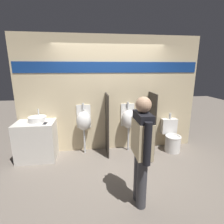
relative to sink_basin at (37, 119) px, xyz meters
name	(u,v)px	position (x,y,z in m)	size (l,w,h in m)	color
ground_plane	(113,159)	(1.61, -0.34, -0.91)	(16.00, 16.00, 0.00)	#70665B
display_wall	(110,95)	(1.61, 0.26, 0.46)	(4.24, 0.07, 2.70)	beige
sink_counter	(37,141)	(-0.05, -0.06, -0.48)	(0.82, 0.58, 0.85)	silver
sink_basin	(37,119)	(0.00, 0.00, 0.00)	(0.38, 0.38, 0.25)	white
cell_phone	(45,123)	(0.20, -0.17, -0.05)	(0.07, 0.14, 0.01)	black
divider_near_counter	(107,125)	(1.52, -0.03, -0.19)	(0.03, 0.52, 1.43)	#28231E
divider_mid	(151,123)	(2.57, -0.03, -0.19)	(0.03, 0.52, 1.43)	#28231E
urinal_near_counter	(84,121)	(0.99, 0.08, -0.11)	(0.34, 0.32, 1.19)	silver
urinal_far	(129,119)	(2.05, 0.08, -0.11)	(0.34, 0.32, 1.19)	silver
toilet	(171,138)	(3.10, -0.05, -0.59)	(0.38, 0.54, 0.90)	white
person_in_vest	(142,145)	(1.83, -1.66, 0.03)	(0.21, 0.57, 1.62)	#3D3D42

